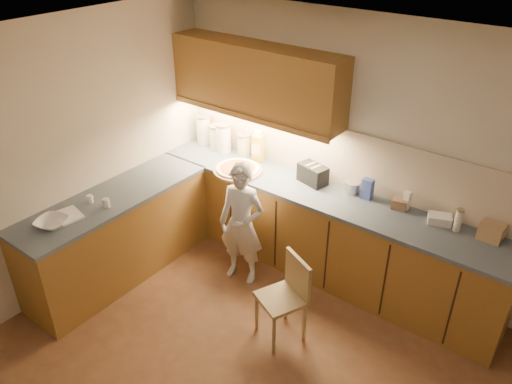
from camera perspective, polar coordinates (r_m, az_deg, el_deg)
room at (r=3.16m, az=-1.61°, el=-2.49°), size 4.54×4.50×2.62m
l_counter at (r=5.12m, az=-0.77°, el=-4.59°), size 3.77×2.62×0.92m
backsplash at (r=5.03m, az=9.33°, el=4.18°), size 3.75×0.02×0.58m
upper_cabinets at (r=5.12m, az=-0.01°, el=12.73°), size 1.95×0.36×0.73m
pizza_on_board at (r=5.27m, az=-2.10°, el=2.61°), size 0.52×0.52×0.21m
child at (r=4.91m, az=-1.64°, el=-3.69°), size 0.53×0.40×1.29m
wooden_chair at (r=4.40m, az=3.61°, el=-11.42°), size 0.48×0.48×0.80m
mixing_bowl at (r=4.73m, az=-22.30°, el=-3.27°), size 0.35×0.35×0.07m
canister_a at (r=5.88m, az=-5.98°, el=7.13°), size 0.17×0.17×0.35m
canister_b at (r=5.75m, az=-4.57°, el=6.30°), size 0.16×0.16×0.29m
canister_c at (r=5.67m, az=-3.73°, el=6.24°), size 0.18×0.18×0.33m
canister_d at (r=5.59m, az=-1.40°, el=5.46°), size 0.15×0.15×0.25m
oil_jug at (r=5.43m, az=0.25°, el=5.12°), size 0.14×0.12×0.36m
toaster at (r=5.05m, az=6.50°, el=2.05°), size 0.33×0.24×0.20m
steel_pot at (r=4.95m, az=10.95°, el=0.55°), size 0.15×0.15×0.12m
blue_box at (r=4.86m, az=12.63°, el=0.35°), size 0.11×0.08×0.20m
card_box_a at (r=4.80m, az=16.06°, el=-1.33°), size 0.15×0.12×0.10m
white_bottle at (r=4.79m, az=16.86°, el=-0.91°), size 0.07×0.07×0.18m
flat_pack at (r=4.70m, az=20.25°, el=-2.92°), size 0.23×0.20×0.08m
tall_jar at (r=4.62m, az=22.13°, el=-2.97°), size 0.07×0.07×0.21m
card_box_b at (r=4.63m, az=25.30°, el=-4.11°), size 0.20×0.16×0.15m
dough_cloth at (r=4.82m, az=-20.67°, el=-2.53°), size 0.31×0.26×0.02m
spice_jar_a at (r=4.96m, az=-18.45°, el=-0.76°), size 0.06×0.06×0.08m
spice_jar_b at (r=4.84m, az=-16.74°, el=-1.22°), size 0.07×0.07×0.09m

